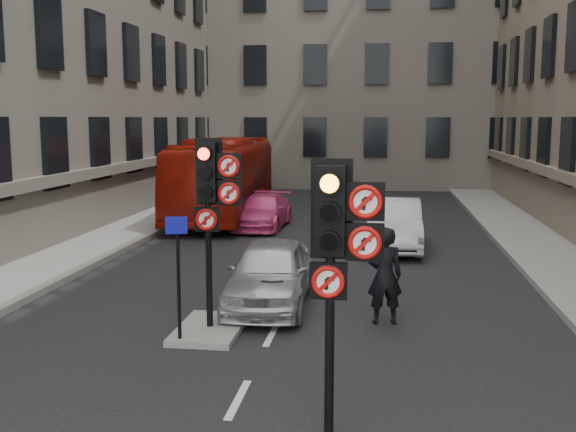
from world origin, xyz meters
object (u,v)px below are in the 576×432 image
(car_silver, at_px, (270,273))
(info_sign, at_px, (178,260))
(signal_near, at_px, (337,240))
(motorcycle, at_px, (273,297))
(car_white, at_px, (394,224))
(signal_far, at_px, (212,192))
(bus_red, at_px, (225,177))
(motorcyclist, at_px, (385,276))
(car_pink, at_px, (263,212))

(car_silver, bearing_deg, info_sign, -114.34)
(signal_near, relative_size, motorcycle, 2.29)
(info_sign, bearing_deg, car_white, 51.86)
(signal_near, relative_size, signal_far, 1.00)
(signal_far, distance_m, bus_red, 15.65)
(car_white, xyz_separation_m, motorcycle, (-2.55, -7.98, -0.30))
(signal_near, xyz_separation_m, bus_red, (-5.99, 19.24, -0.96))
(motorcyclist, xyz_separation_m, info_sign, (-3.65, -1.82, 0.58))
(signal_near, bearing_deg, car_pink, 103.32)
(signal_far, xyz_separation_m, car_silver, (0.75, 2.01, -1.98))
(signal_far, bearing_deg, car_pink, 95.85)
(motorcycle, bearing_deg, car_silver, 95.50)
(signal_near, height_order, car_pink, signal_near)
(motorcycle, height_order, motorcyclist, motorcyclist)
(car_silver, relative_size, motorcyclist, 2.16)
(car_silver, height_order, motorcyclist, motorcyclist)
(bus_red, bearing_deg, car_white, -45.69)
(car_silver, distance_m, motorcycle, 1.05)
(car_pink, xyz_separation_m, motorcyclist, (4.48, -11.31, 0.37))
(car_silver, distance_m, motorcyclist, 2.67)
(signal_near, height_order, motorcyclist, signal_near)
(car_pink, bearing_deg, signal_near, -74.76)
(car_silver, bearing_deg, motorcycle, -79.02)
(signal_near, xyz_separation_m, car_pink, (-3.86, 16.32, -1.97))
(info_sign, bearing_deg, motorcycle, 36.07)
(bus_red, relative_size, info_sign, 5.22)
(car_white, distance_m, car_pink, 5.83)
(bus_red, distance_m, info_sign, 16.32)
(motorcyclist, bearing_deg, car_pink, -80.82)
(car_pink, xyz_separation_m, bus_red, (-2.12, 2.92, 1.01))
(motorcycle, bearing_deg, car_pink, 94.24)
(car_silver, bearing_deg, signal_near, -74.38)
(signal_far, xyz_separation_m, motorcyclist, (3.21, 1.01, -1.73))
(signal_far, xyz_separation_m, info_sign, (-0.44, -0.81, -1.14))
(car_white, height_order, motorcycle, car_white)
(signal_far, bearing_deg, motorcycle, 45.95)
(signal_near, bearing_deg, bus_red, 107.28)
(car_silver, xyz_separation_m, car_pink, (-2.02, 10.31, -0.11))
(signal_near, bearing_deg, motorcyclist, 83.01)
(car_silver, relative_size, motorcycle, 2.71)
(car_pink, distance_m, motorcyclist, 12.17)
(signal_near, xyz_separation_m, info_sign, (-3.04, 3.19, -1.02))
(car_white, xyz_separation_m, info_sign, (-3.96, -9.79, 0.79))
(signal_far, distance_m, motorcyclist, 3.78)
(signal_near, height_order, motorcycle, signal_near)
(motorcycle, bearing_deg, signal_far, -140.99)
(car_white, xyz_separation_m, car_pink, (-4.78, 3.34, -0.16))
(bus_red, bearing_deg, signal_near, -76.23)
(car_silver, height_order, car_pink, car_silver)
(signal_far, height_order, car_silver, signal_far)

